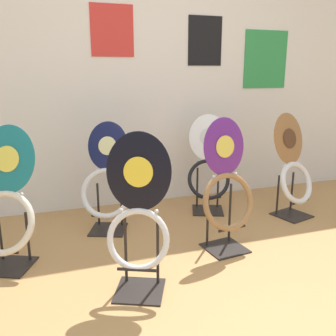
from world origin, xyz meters
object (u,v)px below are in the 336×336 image
(toilet_seat_display_woodgrain, at_px, (293,170))
(toilet_seat_display_jazz_black, at_px, (139,217))
(toilet_seat_display_navy_moon, at_px, (107,183))
(toilet_seat_display_purple_note, at_px, (227,190))
(toilet_seat_display_white_plain, at_px, (208,166))
(toilet_seat_display_teal_sax, at_px, (5,207))

(toilet_seat_display_woodgrain, bearing_deg, toilet_seat_display_jazz_black, -155.10)
(toilet_seat_display_navy_moon, bearing_deg, toilet_seat_display_purple_note, -39.68)
(toilet_seat_display_navy_moon, height_order, toilet_seat_display_white_plain, toilet_seat_display_white_plain)
(toilet_seat_display_navy_moon, distance_m, toilet_seat_display_white_plain, 0.98)
(toilet_seat_display_teal_sax, height_order, toilet_seat_display_jazz_black, toilet_seat_display_jazz_black)
(toilet_seat_display_woodgrain, bearing_deg, toilet_seat_display_teal_sax, -175.89)
(toilet_seat_display_teal_sax, height_order, toilet_seat_display_woodgrain, toilet_seat_display_teal_sax)
(toilet_seat_display_white_plain, bearing_deg, toilet_seat_display_teal_sax, -162.25)
(toilet_seat_display_purple_note, distance_m, toilet_seat_display_white_plain, 0.81)
(toilet_seat_display_purple_note, distance_m, toilet_seat_display_woodgrain, 0.96)
(toilet_seat_display_white_plain, distance_m, toilet_seat_display_woodgrain, 0.75)
(toilet_seat_display_purple_note, distance_m, toilet_seat_display_jazz_black, 0.80)
(toilet_seat_display_white_plain, xyz_separation_m, toilet_seat_display_woodgrain, (0.65, -0.37, 0.00))
(toilet_seat_display_purple_note, height_order, toilet_seat_display_woodgrain, toilet_seat_display_purple_note)
(toilet_seat_display_teal_sax, xyz_separation_m, toilet_seat_display_navy_moon, (0.72, 0.38, -0.02))
(toilet_seat_display_navy_moon, xyz_separation_m, toilet_seat_display_white_plain, (0.97, 0.16, 0.02))
(toilet_seat_display_jazz_black, xyz_separation_m, toilet_seat_display_woodgrain, (1.60, 0.74, -0.05))
(toilet_seat_display_navy_moon, height_order, toilet_seat_display_woodgrain, toilet_seat_display_woodgrain)
(toilet_seat_display_navy_moon, bearing_deg, toilet_seat_display_teal_sax, -152.42)
(toilet_seat_display_teal_sax, bearing_deg, toilet_seat_display_white_plain, 17.75)
(toilet_seat_display_teal_sax, distance_m, toilet_seat_display_jazz_black, 0.94)
(toilet_seat_display_purple_note, xyz_separation_m, toilet_seat_display_woodgrain, (0.87, 0.41, -0.03))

